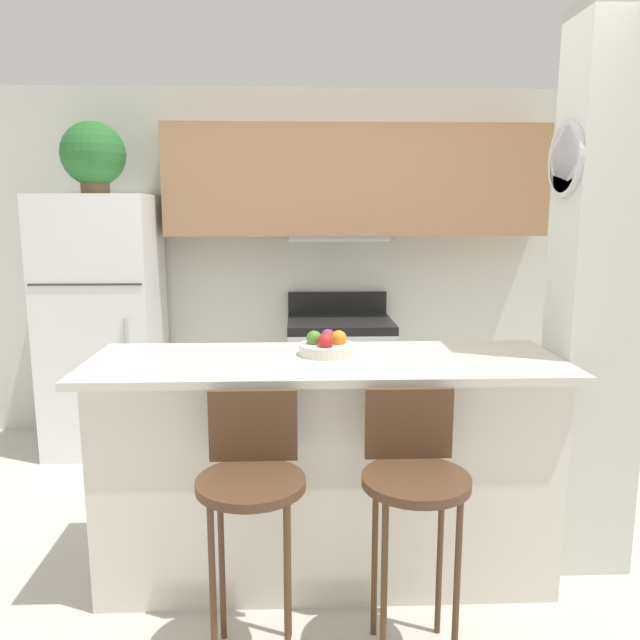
# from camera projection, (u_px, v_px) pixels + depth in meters

# --- Properties ---
(ground_plane) EXTENTS (14.00, 14.00, 0.00)m
(ground_plane) POSITION_uv_depth(u_px,v_px,m) (326.00, 569.00, 2.97)
(ground_plane) COLOR beige
(wall_back) EXTENTS (5.60, 0.38, 2.55)m
(wall_back) POSITION_uv_depth(u_px,v_px,m) (331.00, 229.00, 4.60)
(wall_back) COLOR silver
(wall_back) RESTS_ON ground_plane
(pillar_right) EXTENTS (0.38, 0.33, 2.55)m
(pillar_right) POSITION_uv_depth(u_px,v_px,m) (597.00, 299.00, 2.85)
(pillar_right) COLOR silver
(pillar_right) RESTS_ON ground_plane
(counter_bar) EXTENTS (2.12, 0.71, 1.03)m
(counter_bar) POSITION_uv_depth(u_px,v_px,m) (326.00, 466.00, 2.88)
(counter_bar) COLOR silver
(counter_bar) RESTS_ON ground_plane
(refrigerator) EXTENTS (0.76, 0.68, 1.78)m
(refrigerator) POSITION_uv_depth(u_px,v_px,m) (104.00, 324.00, 4.36)
(refrigerator) COLOR white
(refrigerator) RESTS_ON ground_plane
(stove_range) EXTENTS (0.74, 0.64, 1.07)m
(stove_range) POSITION_uv_depth(u_px,v_px,m) (340.00, 380.00, 4.52)
(stove_range) COLOR silver
(stove_range) RESTS_ON ground_plane
(bar_stool_left) EXTENTS (0.40, 0.40, 1.01)m
(bar_stool_left) POSITION_uv_depth(u_px,v_px,m) (252.00, 485.00, 2.29)
(bar_stool_left) COLOR #4C331E
(bar_stool_left) RESTS_ON ground_plane
(bar_stool_right) EXTENTS (0.40, 0.40, 1.01)m
(bar_stool_right) POSITION_uv_depth(u_px,v_px,m) (414.00, 482.00, 2.31)
(bar_stool_right) COLOR #4C331E
(bar_stool_right) RESTS_ON ground_plane
(potted_plant_on_fridge) EXTENTS (0.42, 0.42, 0.48)m
(potted_plant_on_fridge) POSITION_uv_depth(u_px,v_px,m) (93.00, 155.00, 4.15)
(potted_plant_on_fridge) COLOR brown
(potted_plant_on_fridge) RESTS_ON refrigerator
(fruit_bowl) EXTENTS (0.25, 0.25, 0.11)m
(fruit_bowl) POSITION_uv_depth(u_px,v_px,m) (327.00, 346.00, 2.86)
(fruit_bowl) COLOR silver
(fruit_bowl) RESTS_ON counter_bar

